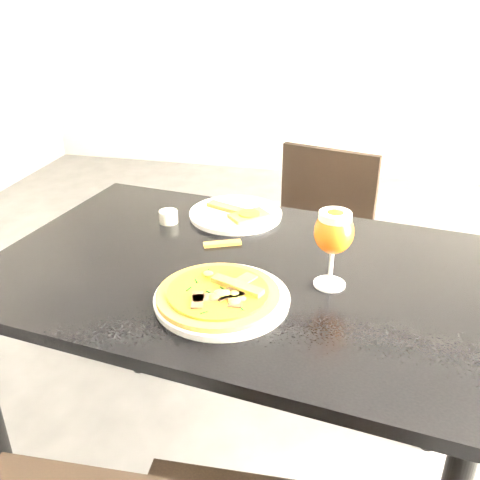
% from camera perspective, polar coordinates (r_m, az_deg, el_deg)
% --- Properties ---
extents(dining_table, '(1.30, 0.96, 0.75)m').
position_cam_1_polar(dining_table, '(1.36, -0.43, -6.06)').
color(dining_table, black).
rests_on(dining_table, ground).
extents(chair_far, '(0.47, 0.47, 0.83)m').
position_cam_1_polar(chair_far, '(2.02, 7.84, -1.44)').
color(chair_far, black).
rests_on(chair_far, ground).
extents(plate_main, '(0.37, 0.37, 0.02)m').
position_cam_1_polar(plate_main, '(1.17, -1.93, -6.32)').
color(plate_main, white).
rests_on(plate_main, dining_table).
extents(pizza, '(0.27, 0.27, 0.03)m').
position_cam_1_polar(pizza, '(1.16, -2.31, -5.73)').
color(pizza, brown).
rests_on(pizza, plate_main).
extents(plate_second, '(0.33, 0.33, 0.01)m').
position_cam_1_polar(plate_second, '(1.58, -0.47, 2.77)').
color(plate_second, white).
rests_on(plate_second, dining_table).
extents(crust_scraps, '(0.21, 0.14, 0.02)m').
position_cam_1_polar(crust_scraps, '(1.56, 0.19, 2.91)').
color(crust_scraps, brown).
rests_on(crust_scraps, plate_second).
extents(loose_crust, '(0.10, 0.06, 0.01)m').
position_cam_1_polar(loose_crust, '(1.42, -1.89, -0.38)').
color(loose_crust, brown).
rests_on(loose_crust, dining_table).
extents(sauce_cup, '(0.05, 0.05, 0.04)m').
position_cam_1_polar(sauce_cup, '(1.55, -7.64, 2.54)').
color(sauce_cup, '#B9B9A7').
rests_on(sauce_cup, dining_table).
extents(beer_glass, '(0.09, 0.09, 0.19)m').
position_cam_1_polar(beer_glass, '(1.19, 9.98, 0.81)').
color(beer_glass, silver).
rests_on(beer_glass, dining_table).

